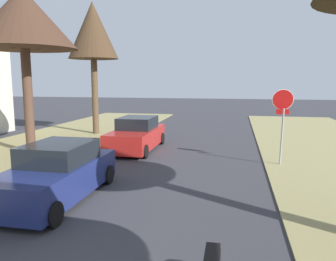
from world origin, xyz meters
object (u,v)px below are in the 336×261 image
stop_sign_far (283,110)px  parked_sedan_red (137,135)px  parked_sedan_navy (57,174)px  street_tree_left_mid_b (23,19)px  street_tree_left_far (93,32)px

stop_sign_far → parked_sedan_red: 6.81m
stop_sign_far → parked_sedan_navy: bearing=-142.2°
street_tree_left_mid_b → parked_sedan_red: bearing=22.5°
street_tree_left_far → parked_sedan_red: street_tree_left_far is taller
parked_sedan_red → stop_sign_far: bearing=-15.1°
parked_sedan_navy → parked_sedan_red: same height
stop_sign_far → parked_sedan_red: size_ratio=0.67×
parked_sedan_red → street_tree_left_far: bearing=134.3°
stop_sign_far → street_tree_left_mid_b: size_ratio=0.41×
street_tree_left_mid_b → parked_sedan_navy: 8.40m
street_tree_left_mid_b → street_tree_left_far: 5.84m
stop_sign_far → parked_sedan_navy: size_ratio=0.67×
stop_sign_far → street_tree_left_mid_b: 11.51m
street_tree_left_mid_b → stop_sign_far: bearing=0.6°
street_tree_left_far → parked_sedan_red: (3.86, -3.95, -5.47)m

